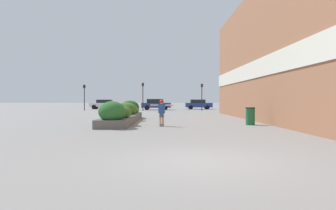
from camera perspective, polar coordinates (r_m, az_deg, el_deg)
name	(u,v)px	position (r m, az deg, el deg)	size (l,w,h in m)	color
ground_plane	(201,161)	(7.33, 6.24, -10.63)	(300.00, 300.00, 0.00)	gray
building_wall_right	(278,44)	(18.44, 20.30, 10.81)	(0.67, 33.00, 9.31)	#9E6647
planter_box	(123,113)	(20.22, -8.55, -1.57)	(1.83, 10.42, 1.43)	#605B54
skateboard	(162,125)	(16.88, -1.21, -3.81)	(0.29, 0.65, 0.09)	black
skateboarder	(162,109)	(16.83, -1.21, -0.85)	(1.31, 0.27, 1.40)	tan
trash_bin	(250,116)	(18.29, 15.40, -2.05)	(0.56, 0.56, 1.03)	#1E5B33
car_leftmost	(156,104)	(44.46, -2.32, 0.15)	(4.34, 1.96, 1.61)	navy
car_center_left	(249,104)	(48.73, 15.13, 0.16)	(4.40, 2.05, 1.54)	maroon
car_center_right	(104,104)	(49.53, -12.15, 0.18)	(4.28, 1.89, 1.52)	silver
car_rightmost	(198,104)	(47.85, 5.81, 0.16)	(4.19, 1.97, 1.54)	navy
traffic_light_left	(143,92)	(41.35, -4.81, 2.51)	(0.28, 0.30, 3.84)	black
traffic_light_right	(202,92)	(41.35, 6.47, 2.38)	(0.28, 0.30, 3.69)	black
traffic_light_far_left	(84,93)	(42.79, -15.66, 2.21)	(0.28, 0.30, 3.57)	black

